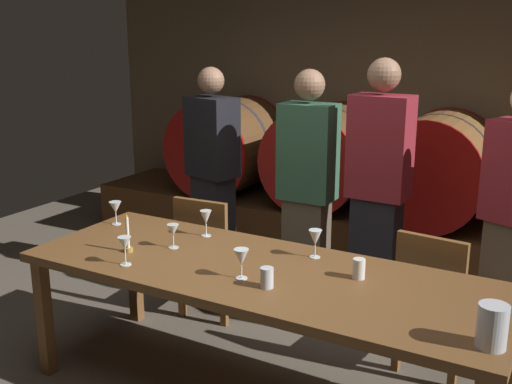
{
  "coord_description": "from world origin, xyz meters",
  "views": [
    {
      "loc": [
        1.58,
        -2.64,
        1.99
      ],
      "look_at": [
        -0.04,
        0.23,
        1.11
      ],
      "focal_mm": 43.22,
      "sensor_mm": 36.0,
      "label": 1
    }
  ],
  "objects_px": {
    "wine_barrel_far_left": "(228,146)",
    "chair_left": "(209,250)",
    "pitcher": "(492,326)",
    "guest_far_left": "(213,178)",
    "wine_glass_far_left": "(115,208)",
    "wine_barrel_center_right": "(437,168)",
    "chair_right": "(434,296)",
    "cup_right": "(359,269)",
    "guest_center_right": "(378,195)",
    "wine_glass_far_right": "(315,238)",
    "dining_table": "(260,280)",
    "guest_center_left": "(307,190)",
    "wine_glass_center_right": "(206,218)",
    "wine_glass_left": "(125,244)",
    "wine_glass_center_left": "(173,231)",
    "wine_barrel_center_left": "(326,156)",
    "candle_center": "(128,241)",
    "wine_glass_right": "(241,258)",
    "cup_left": "(267,278)"
  },
  "relations": [
    {
      "from": "wine_barrel_center_right",
      "to": "wine_glass_far_right",
      "type": "height_order",
      "value": "wine_barrel_center_right"
    },
    {
      "from": "guest_center_left",
      "to": "wine_glass_right",
      "type": "height_order",
      "value": "guest_center_left"
    },
    {
      "from": "pitcher",
      "to": "guest_far_left",
      "type": "bearing_deg",
      "value": 147.46
    },
    {
      "from": "wine_glass_far_right",
      "to": "wine_barrel_center_left",
      "type": "bearing_deg",
      "value": 111.68
    },
    {
      "from": "wine_barrel_far_left",
      "to": "candle_center",
      "type": "relative_size",
      "value": 3.93
    },
    {
      "from": "guest_far_left",
      "to": "wine_glass_far_left",
      "type": "distance_m",
      "value": 0.98
    },
    {
      "from": "guest_center_right",
      "to": "wine_glass_far_left",
      "type": "bearing_deg",
      "value": 33.67
    },
    {
      "from": "guest_center_left",
      "to": "guest_center_right",
      "type": "distance_m",
      "value": 0.54
    },
    {
      "from": "guest_center_left",
      "to": "wine_glass_left",
      "type": "xyz_separation_m",
      "value": [
        -0.38,
        -1.48,
        -0.01
      ]
    },
    {
      "from": "wine_barrel_center_right",
      "to": "chair_right",
      "type": "relative_size",
      "value": 1.01
    },
    {
      "from": "guest_center_right",
      "to": "wine_glass_center_left",
      "type": "bearing_deg",
      "value": 53.25
    },
    {
      "from": "wine_glass_center_right",
      "to": "guest_center_right",
      "type": "bearing_deg",
      "value": 45.07
    },
    {
      "from": "pitcher",
      "to": "wine_glass_far_left",
      "type": "xyz_separation_m",
      "value": [
        -2.37,
        0.48,
        0.02
      ]
    },
    {
      "from": "candle_center",
      "to": "pitcher",
      "type": "xyz_separation_m",
      "value": [
        1.97,
        -0.13,
        0.03
      ]
    },
    {
      "from": "guest_far_left",
      "to": "wine_glass_left",
      "type": "distance_m",
      "value": 1.54
    },
    {
      "from": "wine_glass_left",
      "to": "wine_glass_center_right",
      "type": "relative_size",
      "value": 0.98
    },
    {
      "from": "candle_center",
      "to": "wine_glass_center_right",
      "type": "xyz_separation_m",
      "value": [
        0.23,
        0.44,
        0.05
      ]
    },
    {
      "from": "wine_glass_far_left",
      "to": "cup_left",
      "type": "xyz_separation_m",
      "value": [
        1.32,
        -0.4,
        -0.06
      ]
    },
    {
      "from": "dining_table",
      "to": "chair_right",
      "type": "relative_size",
      "value": 2.94
    },
    {
      "from": "wine_barrel_far_left",
      "to": "wine_barrel_center_right",
      "type": "bearing_deg",
      "value": 0.0
    },
    {
      "from": "guest_center_right",
      "to": "wine_glass_far_right",
      "type": "xyz_separation_m",
      "value": [
        -0.08,
        -0.81,
        -0.06
      ]
    },
    {
      "from": "wine_barrel_far_left",
      "to": "chair_left",
      "type": "xyz_separation_m",
      "value": [
        0.8,
        -1.55,
        -0.41
      ]
    },
    {
      "from": "dining_table",
      "to": "wine_glass_far_right",
      "type": "relative_size",
      "value": 16.26
    },
    {
      "from": "wine_glass_right",
      "to": "wine_barrel_center_left",
      "type": "bearing_deg",
      "value": 103.48
    },
    {
      "from": "guest_center_left",
      "to": "wine_glass_center_left",
      "type": "relative_size",
      "value": 12.21
    },
    {
      "from": "wine_glass_left",
      "to": "cup_right",
      "type": "relative_size",
      "value": 1.52
    },
    {
      "from": "wine_glass_right",
      "to": "cup_left",
      "type": "xyz_separation_m",
      "value": [
        0.16,
        -0.03,
        -0.06
      ]
    },
    {
      "from": "wine_barrel_center_left",
      "to": "wine_glass_left",
      "type": "xyz_separation_m",
      "value": [
        -0.05,
        -2.57,
        -0.02
      ]
    },
    {
      "from": "wine_barrel_center_left",
      "to": "chair_left",
      "type": "xyz_separation_m",
      "value": [
        -0.21,
        -1.55,
        -0.41
      ]
    },
    {
      "from": "wine_barrel_center_right",
      "to": "wine_barrel_center_left",
      "type": "bearing_deg",
      "value": 180.0
    },
    {
      "from": "wine_barrel_center_left",
      "to": "dining_table",
      "type": "height_order",
      "value": "wine_barrel_center_left"
    },
    {
      "from": "guest_center_left",
      "to": "wine_glass_center_right",
      "type": "bearing_deg",
      "value": 72.17
    },
    {
      "from": "wine_glass_left",
      "to": "wine_glass_far_right",
      "type": "xyz_separation_m",
      "value": [
        0.83,
        0.6,
        -0.01
      ]
    },
    {
      "from": "guest_far_left",
      "to": "wine_glass_right",
      "type": "bearing_deg",
      "value": 143.3
    },
    {
      "from": "candle_center",
      "to": "guest_far_left",
      "type": "bearing_deg",
      "value": 102.69
    },
    {
      "from": "guest_center_left",
      "to": "pitcher",
      "type": "xyz_separation_m",
      "value": [
        1.47,
        -1.44,
        -0.03
      ]
    },
    {
      "from": "wine_glass_center_left",
      "to": "cup_right",
      "type": "bearing_deg",
      "value": 5.26
    },
    {
      "from": "wine_glass_right",
      "to": "cup_left",
      "type": "bearing_deg",
      "value": -11.98
    },
    {
      "from": "wine_barrel_far_left",
      "to": "guest_center_left",
      "type": "height_order",
      "value": "guest_center_left"
    },
    {
      "from": "pitcher",
      "to": "wine_glass_center_right",
      "type": "relative_size",
      "value": 1.13
    },
    {
      "from": "dining_table",
      "to": "guest_center_right",
      "type": "relative_size",
      "value": 1.42
    },
    {
      "from": "pitcher",
      "to": "wine_glass_left",
      "type": "relative_size",
      "value": 1.15
    },
    {
      "from": "chair_right",
      "to": "cup_right",
      "type": "xyz_separation_m",
      "value": [
        -0.26,
        -0.59,
        0.33
      ]
    },
    {
      "from": "candle_center",
      "to": "wine_glass_right",
      "type": "height_order",
      "value": "candle_center"
    },
    {
      "from": "wine_barrel_center_left",
      "to": "wine_glass_left",
      "type": "bearing_deg",
      "value": -91.19
    },
    {
      "from": "dining_table",
      "to": "guest_center_left",
      "type": "distance_m",
      "value": 1.21
    },
    {
      "from": "chair_right",
      "to": "cup_right",
      "type": "distance_m",
      "value": 0.72
    },
    {
      "from": "chair_right",
      "to": "guest_center_right",
      "type": "height_order",
      "value": "guest_center_right"
    },
    {
      "from": "candle_center",
      "to": "pitcher",
      "type": "distance_m",
      "value": 1.97
    },
    {
      "from": "wine_barrel_center_left",
      "to": "dining_table",
      "type": "relative_size",
      "value": 0.34
    }
  ]
}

